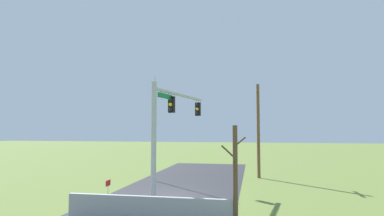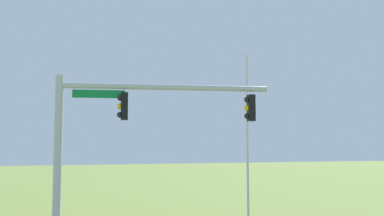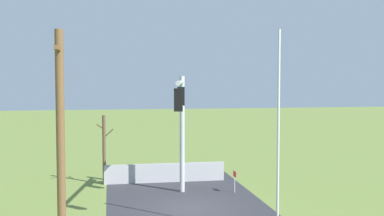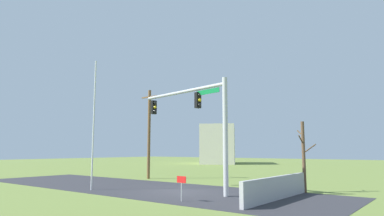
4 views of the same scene
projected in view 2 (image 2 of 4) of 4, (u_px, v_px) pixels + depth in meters
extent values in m
cylinder|color=#B2B5BA|center=(57.00, 171.00, 14.46)|extent=(0.28, 0.28, 6.53)
cylinder|color=#B2B5BA|center=(167.00, 87.00, 15.25)|extent=(7.28, 1.49, 0.20)
cube|color=#0F7238|center=(99.00, 94.00, 14.88)|extent=(1.78, 0.35, 0.28)
cube|color=black|center=(124.00, 106.00, 14.97)|extent=(0.30, 0.40, 0.96)
sphere|color=black|center=(120.00, 98.00, 14.98)|extent=(0.22, 0.22, 0.22)
sphere|color=yellow|center=(120.00, 106.00, 14.95)|extent=(0.22, 0.22, 0.22)
sphere|color=black|center=(120.00, 115.00, 14.93)|extent=(0.22, 0.22, 0.22)
cube|color=black|center=(251.00, 108.00, 15.63)|extent=(0.30, 0.40, 0.96)
sphere|color=black|center=(247.00, 100.00, 15.64)|extent=(0.22, 0.22, 0.22)
sphere|color=yellow|center=(247.00, 108.00, 15.61)|extent=(0.22, 0.22, 0.22)
sphere|color=black|center=(247.00, 116.00, 15.58)|extent=(0.22, 0.22, 0.22)
cylinder|color=silver|center=(247.00, 145.00, 19.61)|extent=(0.10, 0.10, 8.31)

